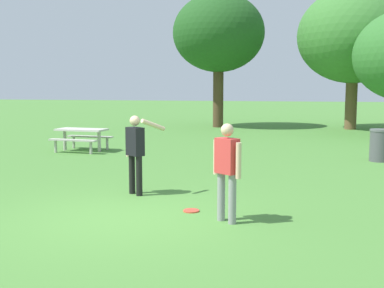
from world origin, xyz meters
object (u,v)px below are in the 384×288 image
at_px(person_catcher, 136,149).
at_px(frisbee, 191,211).
at_px(picnic_table_near, 82,135).
at_px(tree_broad_center, 354,36).
at_px(trash_can_beside_table, 380,145).
at_px(person_thrower, 227,166).
at_px(tree_tall_left, 219,34).

xyz_separation_m(person_catcher, frisbee, (1.39, -1.10, -0.95)).
xyz_separation_m(picnic_table_near, tree_broad_center, (10.03, 10.41, 4.12)).
xyz_separation_m(picnic_table_near, trash_can_beside_table, (9.60, -0.33, -0.08)).
xyz_separation_m(person_thrower, picnic_table_near, (-5.98, 7.60, -0.38)).
height_order(person_catcher, tree_tall_left, tree_tall_left).
relative_size(person_catcher, tree_tall_left, 0.23).
xyz_separation_m(person_catcher, picnic_table_near, (-3.88, 5.95, -0.40)).
bearing_deg(person_thrower, tree_tall_left, 98.81).
height_order(frisbee, tree_broad_center, tree_broad_center).
bearing_deg(picnic_table_near, tree_tall_left, 72.75).
distance_m(picnic_table_near, tree_tall_left, 11.65).
distance_m(person_catcher, trash_can_beside_table, 8.03).
xyz_separation_m(picnic_table_near, tree_tall_left, (3.20, 10.31, 4.38)).
relative_size(picnic_table_near, trash_can_beside_table, 1.91).
distance_m(trash_can_beside_table, tree_tall_left, 13.20).
relative_size(person_thrower, trash_can_beside_table, 1.71).
xyz_separation_m(person_thrower, trash_can_beside_table, (3.63, 7.26, -0.46)).
distance_m(frisbee, tree_broad_center, 18.69).
relative_size(person_thrower, frisbee, 5.68).
bearing_deg(frisbee, person_catcher, 141.60).
xyz_separation_m(person_thrower, frisbee, (-0.71, 0.54, -0.93)).
height_order(person_catcher, picnic_table_near, person_catcher).
relative_size(frisbee, tree_tall_left, 0.04).
height_order(picnic_table_near, trash_can_beside_table, trash_can_beside_table).
relative_size(picnic_table_near, tree_tall_left, 0.26).
bearing_deg(tree_tall_left, tree_broad_center, 0.81).
distance_m(person_catcher, frisbee, 2.01).
xyz_separation_m(frisbee, tree_tall_left, (-2.07, 17.36, 4.93)).
bearing_deg(tree_tall_left, frisbee, -83.21).
distance_m(frisbee, trash_can_beside_table, 8.01).
height_order(trash_can_beside_table, tree_broad_center, tree_broad_center).
bearing_deg(person_catcher, person_thrower, -38.09).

